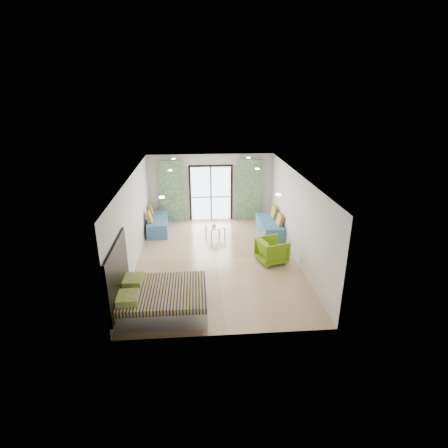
{
  "coord_description": "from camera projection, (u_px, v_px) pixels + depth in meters",
  "views": [
    {
      "loc": [
        -0.57,
        -10.03,
        5.03
      ],
      "look_at": [
        0.24,
        0.07,
        1.15
      ],
      "focal_mm": 28.0,
      "sensor_mm": 36.0,
      "label": 1
    }
  ],
  "objects": [
    {
      "name": "ceiling",
      "position": [
        216.0,
        176.0,
        10.21
      ],
      "size": [
        5.0,
        7.5,
        0.01
      ],
      "primitive_type": null,
      "color": "silver",
      "rests_on": "ground"
    },
    {
      "name": "downlight_e",
      "position": [
        174.0,
        159.0,
        12.91
      ],
      "size": [
        0.12,
        0.12,
        0.02
      ],
      "primitive_type": "cylinder",
      "color": "#FFE0B2",
      "rests_on": "ceiling"
    },
    {
      "name": "curtain_right",
      "position": [
        249.0,
        190.0,
        14.17
      ],
      "size": [
        1.0,
        0.1,
        2.5
      ],
      "primitive_type": "cube",
      "color": "silver",
      "rests_on": "floor"
    },
    {
      "name": "balcony_rail",
      "position": [
        211.0,
        197.0,
        14.31
      ],
      "size": [
        1.52,
        0.03,
        0.04
      ],
      "primitive_type": "cube",
      "color": "#595451",
      "rests_on": "balcony_door"
    },
    {
      "name": "floor",
      "position": [
        217.0,
        259.0,
        11.17
      ],
      "size": [
        5.0,
        7.5,
        0.01
      ],
      "primitive_type": null,
      "color": "#987B5B",
      "rests_on": "ground"
    },
    {
      "name": "downlight_d",
      "position": [
        257.0,
        169.0,
        11.26
      ],
      "size": [
        0.12,
        0.12,
        0.02
      ],
      "primitive_type": "cylinder",
      "color": "#FFE0B2",
      "rests_on": "ceiling"
    },
    {
      "name": "armchair",
      "position": [
        272.0,
        249.0,
        10.82
      ],
      "size": [
        0.97,
        1.01,
        0.84
      ],
      "primitive_type": "imported",
      "rotation": [
        0.0,
        0.0,
        1.87
      ],
      "color": "#699A13",
      "rests_on": "floor"
    },
    {
      "name": "daybed_left",
      "position": [
        157.0,
        223.0,
        13.31
      ],
      "size": [
        0.87,
        1.95,
        0.94
      ],
      "rotation": [
        0.0,
        0.0,
        0.07
      ],
      "color": "#3E6894",
      "rests_on": "floor"
    },
    {
      "name": "downlight_b",
      "position": [
        278.0,
        195.0,
        8.46
      ],
      "size": [
        0.12,
        0.12,
        0.02
      ],
      "primitive_type": "cylinder",
      "color": "#FFE0B2",
      "rests_on": "ceiling"
    },
    {
      "name": "balcony_door",
      "position": [
        211.0,
        190.0,
        14.19
      ],
      "size": [
        1.76,
        0.08,
        2.28
      ],
      "color": "black",
      "rests_on": "floor"
    },
    {
      "name": "curtain_left",
      "position": [
        172.0,
        192.0,
        13.94
      ],
      "size": [
        1.0,
        0.1,
        2.5
      ],
      "primitive_type": "cube",
      "color": "silver",
      "rests_on": "floor"
    },
    {
      "name": "wall_back",
      "position": [
        211.0,
        187.0,
        14.18
      ],
      "size": [
        5.0,
        0.01,
        2.7
      ],
      "primitive_type": null,
      "color": "silver",
      "rests_on": "ground"
    },
    {
      "name": "switch_plate",
      "position": [
        127.0,
        251.0,
        9.27
      ],
      "size": [
        0.02,
        0.1,
        0.1
      ],
      "primitive_type": "cube",
      "color": "silver",
      "rests_on": "wall_left"
    },
    {
      "name": "downlight_c",
      "position": [
        170.0,
        170.0,
        11.05
      ],
      "size": [
        0.12,
        0.12,
        0.02
      ],
      "primitive_type": "cylinder",
      "color": "#FFE0B2",
      "rests_on": "ceiling"
    },
    {
      "name": "coffee_table",
      "position": [
        215.0,
        227.0,
        12.74
      ],
      "size": [
        0.78,
        0.78,
        0.7
      ],
      "rotation": [
        0.0,
        0.0,
        0.34
      ],
      "color": "silver",
      "rests_on": "floor"
    },
    {
      "name": "wall_left",
      "position": [
        134.0,
        221.0,
        10.51
      ],
      "size": [
        0.01,
        7.5,
        2.7
      ],
      "primitive_type": null,
      "color": "silver",
      "rests_on": "ground"
    },
    {
      "name": "downlight_a",
      "position": [
        162.0,
        197.0,
        8.25
      ],
      "size": [
        0.12,
        0.12,
        0.02
      ],
      "primitive_type": "cylinder",
      "color": "#FFE0B2",
      "rests_on": "ceiling"
    },
    {
      "name": "daybed_right",
      "position": [
        270.0,
        227.0,
        13.01
      ],
      "size": [
        0.76,
        1.87,
        0.92
      ],
      "rotation": [
        0.0,
        0.0,
        0.02
      ],
      "color": "#3E6894",
      "rests_on": "floor"
    },
    {
      "name": "wall_right",
      "position": [
        296.0,
        217.0,
        10.88
      ],
      "size": [
        0.01,
        7.5,
        2.7
      ],
      "primitive_type": null,
      "color": "silver",
      "rests_on": "ground"
    },
    {
      "name": "wall_front",
      "position": [
        227.0,
        281.0,
        7.2
      ],
      "size": [
        5.0,
        0.01,
        2.7
      ],
      "primitive_type": null,
      "color": "silver",
      "rests_on": "ground"
    },
    {
      "name": "vase",
      "position": [
        214.0,
        225.0,
        12.63
      ],
      "size": [
        0.21,
        0.22,
        0.16
      ],
      "primitive_type": "imported",
      "rotation": [
        0.0,
        0.0,
        0.36
      ],
      "color": "white",
      "rests_on": "coffee_table"
    },
    {
      "name": "bed",
      "position": [
        162.0,
        300.0,
        8.44
      ],
      "size": [
        2.08,
        1.7,
        0.72
      ],
      "color": "silver",
      "rests_on": "floor"
    },
    {
      "name": "headboard",
      "position": [
        118.0,
        274.0,
        8.1
      ],
      "size": [
        0.06,
        2.1,
        1.5
      ],
      "primitive_type": "cube",
      "color": "black",
      "rests_on": "floor"
    },
    {
      "name": "downlight_f",
      "position": [
        248.0,
        158.0,
        13.12
      ],
      "size": [
        0.12,
        0.12,
        0.02
      ],
      "primitive_type": "cylinder",
      "color": "#FFE0B2",
      "rests_on": "ceiling"
    }
  ]
}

